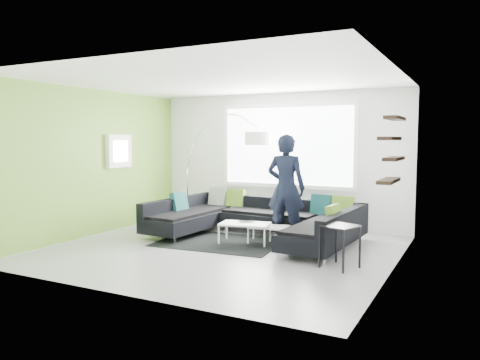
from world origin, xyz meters
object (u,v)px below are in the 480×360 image
arc_lamp (187,169)px  side_table (340,247)px  laptop (246,222)px  coffee_table (257,233)px  sectional_sofa (253,221)px  person (286,188)px

arc_lamp → side_table: size_ratio=3.83×
arc_lamp → laptop: arc_lamp is taller
coffee_table → laptop: size_ratio=3.25×
sectional_sofa → arc_lamp: (-2.17, 1.12, 0.84)m
coffee_table → person: 0.98m
sectional_sofa → person: (0.56, 0.23, 0.62)m
sectional_sofa → side_table: sectional_sofa is taller
sectional_sofa → person: 0.86m
side_table → laptop: side_table is taller
arc_lamp → person: arc_lamp is taller
arc_lamp → coffee_table: bearing=-16.5°
sectional_sofa → laptop: bearing=-83.3°
person → laptop: bearing=40.9°
sectional_sofa → arc_lamp: 2.58m
side_table → person: bearing=135.0°
side_table → coffee_table: bearing=152.4°
laptop → sectional_sofa: bearing=66.2°
coffee_table → arc_lamp: arc_lamp is taller
arc_lamp → person: 2.87m
sectional_sofa → person: size_ratio=1.94×
side_table → person: 2.04m
side_table → laptop: bearing=156.2°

